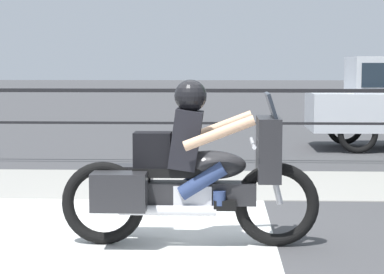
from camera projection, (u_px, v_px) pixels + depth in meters
name	position (u px, v px, depth m)	size (l,w,h in m)	color
ground_plane	(163.00, 245.00, 6.77)	(120.00, 120.00, 0.00)	#424244
sidewalk_band	(183.00, 184.00, 10.14)	(44.00, 2.40, 0.01)	#99968E
crosswalk_band	(84.00, 250.00, 6.59)	(3.42, 6.00, 0.01)	silver
fence_railing	(189.00, 105.00, 11.94)	(36.00, 0.05, 1.23)	black
motorcycle	(189.00, 173.00, 6.70)	(2.32, 0.76, 1.50)	black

